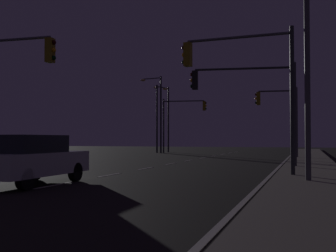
% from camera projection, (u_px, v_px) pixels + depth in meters
% --- Properties ---
extents(ground_plane, '(112.00, 112.00, 0.00)m').
position_uv_depth(ground_plane, '(149.00, 168.00, 21.42)').
color(ground_plane, black).
rests_on(ground_plane, ground).
extents(sidewalk_right, '(2.61, 77.00, 0.14)m').
position_uv_depth(sidewalk_right, '(311.00, 170.00, 19.05)').
color(sidewalk_right, gray).
rests_on(sidewalk_right, ground).
extents(lane_markings_center, '(0.14, 50.00, 0.01)m').
position_uv_depth(lane_markings_center, '(171.00, 164.00, 24.74)').
color(lane_markings_center, silver).
rests_on(lane_markings_center, ground).
extents(lane_edge_line, '(0.14, 53.00, 0.01)m').
position_uv_depth(lane_edge_line, '(282.00, 164.00, 24.28)').
color(lane_edge_line, silver).
rests_on(lane_edge_line, ground).
extents(car, '(1.90, 4.43, 1.57)m').
position_uv_depth(car, '(29.00, 159.00, 13.51)').
color(car, silver).
rests_on(car, ground).
extents(traffic_light_far_center, '(4.38, 0.50, 5.49)m').
position_uv_depth(traffic_light_far_center, '(242.00, 72.00, 16.50)').
color(traffic_light_far_center, '#2D3033').
rests_on(traffic_light_far_center, sidewalk_right).
extents(traffic_light_far_left, '(5.16, 0.95, 5.06)m').
position_uv_depth(traffic_light_far_left, '(246.00, 92.00, 21.32)').
color(traffic_light_far_left, '#38383D').
rests_on(traffic_light_far_left, sidewalk_right).
extents(traffic_light_near_left, '(4.51, 0.85, 5.59)m').
position_uv_depth(traffic_light_near_left, '(182.00, 114.00, 44.17)').
color(traffic_light_near_left, '#38383D').
rests_on(traffic_light_near_left, ground).
extents(traffic_light_mid_left, '(3.00, 0.59, 5.04)m').
position_uv_depth(traffic_light_mid_left, '(278.00, 109.00, 31.17)').
color(traffic_light_mid_left, '#4C4C51').
rests_on(traffic_light_mid_left, sidewalk_right).
extents(street_lamp_median, '(0.56, 1.79, 8.40)m').
position_uv_depth(street_lamp_median, '(307.00, 27.00, 13.96)').
color(street_lamp_median, '#4C4C51').
rests_on(street_lamp_median, sidewalk_right).
extents(street_lamp_corner, '(0.74, 1.85, 7.08)m').
position_uv_depth(street_lamp_corner, '(159.00, 112.00, 44.97)').
color(street_lamp_corner, '#2D3033').
rests_on(street_lamp_corner, ground).
extents(street_lamp_far_end, '(1.07, 2.32, 7.15)m').
position_uv_depth(street_lamp_far_end, '(166.00, 112.00, 46.75)').
color(street_lamp_far_end, '#38383D').
rests_on(street_lamp_far_end, ground).
extents(street_lamp_mid_block, '(2.49, 0.66, 7.87)m').
position_uv_depth(street_lamp_mid_block, '(158.00, 107.00, 44.17)').
color(street_lamp_mid_block, '#2D3033').
rests_on(street_lamp_mid_block, ground).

